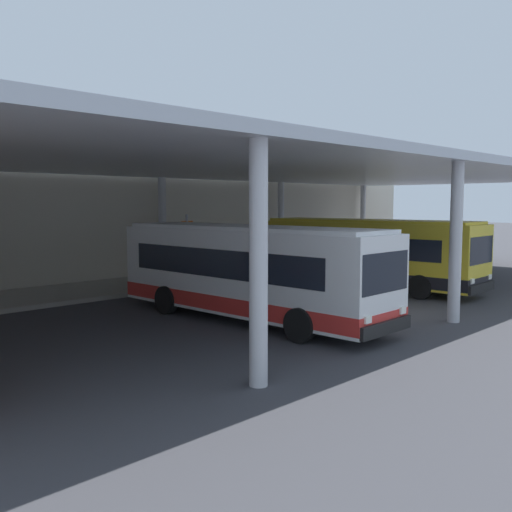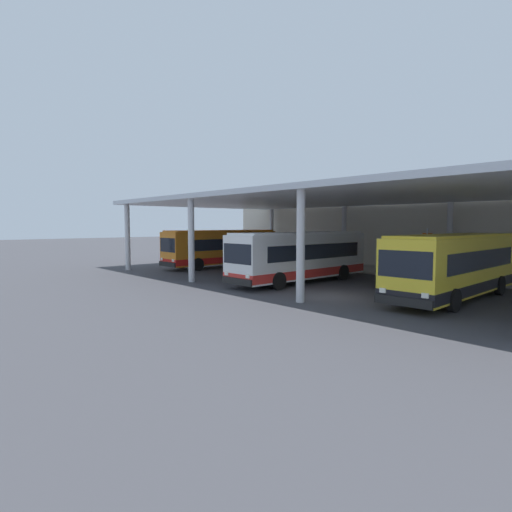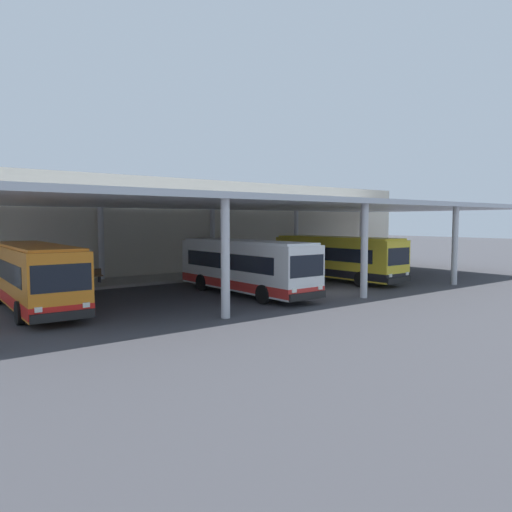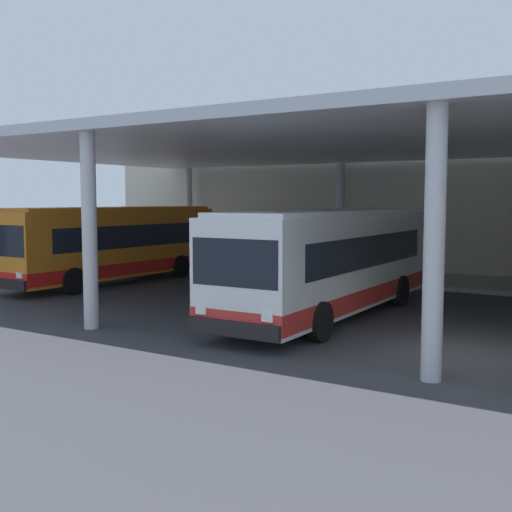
{
  "view_description": "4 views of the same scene",
  "coord_description": "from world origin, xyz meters",
  "px_view_note": "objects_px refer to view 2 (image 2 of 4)",
  "views": [
    {
      "loc": [
        -17.8,
        -10.81,
        3.91
      ],
      "look_at": [
        -2.98,
        3.73,
        1.99
      ],
      "focal_mm": 39.93,
      "sensor_mm": 36.0,
      "label": 1
    },
    {
      "loc": [
        12.91,
        -16.85,
        3.64
      ],
      "look_at": [
        -8.4,
        2.23,
        1.46
      ],
      "focal_mm": 29.01,
      "sensor_mm": 36.0,
      "label": 2
    },
    {
      "loc": [
        -20.65,
        -19.85,
        4.28
      ],
      "look_at": [
        -3.0,
        3.54,
        2.12
      ],
      "focal_mm": 33.22,
      "sensor_mm": 36.0,
      "label": 3
    },
    {
      "loc": [
        3.45,
        -14.32,
        3.48
      ],
      "look_at": [
        -7.66,
        3.34,
        1.6
      ],
      "focal_mm": 44.08,
      "sensor_mm": 36.0,
      "label": 4
    }
  ],
  "objects_px": {
    "bench_waiting": "(319,258)",
    "trash_bin": "(299,256)",
    "bus_second_bay": "(300,256)",
    "banner_sign": "(427,249)",
    "bus_middle_bay": "(454,265)",
    "bus_nearest_bay": "(222,248)"
  },
  "relations": [
    {
      "from": "bus_second_bay",
      "to": "trash_bin",
      "type": "xyz_separation_m",
      "value": [
        -8.52,
        9.32,
        -0.98
      ]
    },
    {
      "from": "trash_bin",
      "to": "banner_sign",
      "type": "xyz_separation_m",
      "value": [
        12.66,
        -0.92,
        1.3
      ]
    },
    {
      "from": "bench_waiting",
      "to": "bus_second_bay",
      "type": "bearing_deg",
      "value": -56.38
    },
    {
      "from": "bus_middle_bay",
      "to": "bus_nearest_bay",
      "type": "bearing_deg",
      "value": 177.48
    },
    {
      "from": "bus_second_bay",
      "to": "banner_sign",
      "type": "bearing_deg",
      "value": 63.75
    },
    {
      "from": "bench_waiting",
      "to": "banner_sign",
      "type": "height_order",
      "value": "banner_sign"
    },
    {
      "from": "trash_bin",
      "to": "banner_sign",
      "type": "distance_m",
      "value": 12.76
    },
    {
      "from": "bus_nearest_bay",
      "to": "bench_waiting",
      "type": "distance_m",
      "value": 8.7
    },
    {
      "from": "trash_bin",
      "to": "bench_waiting",
      "type": "bearing_deg",
      "value": -1.06
    },
    {
      "from": "bus_middle_bay",
      "to": "bench_waiting",
      "type": "height_order",
      "value": "bus_middle_bay"
    },
    {
      "from": "bus_middle_bay",
      "to": "trash_bin",
      "type": "distance_m",
      "value": 19.31
    },
    {
      "from": "bus_middle_bay",
      "to": "banner_sign",
      "type": "height_order",
      "value": "banner_sign"
    },
    {
      "from": "bench_waiting",
      "to": "trash_bin",
      "type": "distance_m",
      "value": 2.35
    },
    {
      "from": "bus_second_bay",
      "to": "trash_bin",
      "type": "distance_m",
      "value": 12.66
    },
    {
      "from": "bus_nearest_bay",
      "to": "bus_middle_bay",
      "type": "height_order",
      "value": "same"
    },
    {
      "from": "bus_second_bay",
      "to": "bench_waiting",
      "type": "relative_size",
      "value": 5.87
    },
    {
      "from": "bench_waiting",
      "to": "trash_bin",
      "type": "relative_size",
      "value": 1.84
    },
    {
      "from": "bench_waiting",
      "to": "trash_bin",
      "type": "bearing_deg",
      "value": 178.94
    },
    {
      "from": "bench_waiting",
      "to": "banner_sign",
      "type": "xyz_separation_m",
      "value": [
        10.3,
        -0.88,
        1.32
      ]
    },
    {
      "from": "bench_waiting",
      "to": "bus_middle_bay",
      "type": "bearing_deg",
      "value": -27.98
    },
    {
      "from": "trash_bin",
      "to": "bus_second_bay",
      "type": "bearing_deg",
      "value": -47.56
    },
    {
      "from": "bus_second_bay",
      "to": "banner_sign",
      "type": "relative_size",
      "value": 3.3
    }
  ]
}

